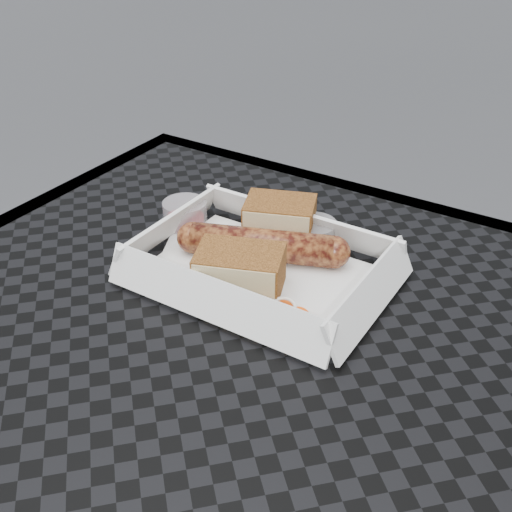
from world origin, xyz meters
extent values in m
cube|color=black|center=(0.00, 0.00, 0.74)|extent=(0.80, 0.80, 0.01)
cube|color=black|center=(0.00, 0.39, 0.73)|extent=(0.80, 0.03, 0.03)
cylinder|color=black|center=(-0.35, 0.35, 0.36)|extent=(0.03, 0.03, 0.73)
cube|color=white|center=(-0.07, 0.15, 0.75)|extent=(0.22, 0.15, 0.00)
cylinder|color=brown|center=(-0.08, 0.17, 0.77)|extent=(0.15, 0.08, 0.03)
sphere|color=brown|center=(-0.01, 0.20, 0.77)|extent=(0.03, 0.03, 0.03)
sphere|color=brown|center=(-0.15, 0.15, 0.77)|extent=(0.03, 0.03, 0.03)
cube|color=brown|center=(-0.09, 0.22, 0.77)|extent=(0.09, 0.08, 0.05)
cube|color=brown|center=(-0.07, 0.12, 0.77)|extent=(0.10, 0.08, 0.04)
cylinder|color=#FA510A|center=(-0.02, 0.10, 0.75)|extent=(0.02, 0.02, 0.00)
torus|color=white|center=(-0.01, 0.09, 0.75)|extent=(0.02, 0.02, 0.00)
cube|color=#B2D17F|center=(0.00, 0.10, 0.75)|extent=(0.02, 0.02, 0.00)
cube|color=white|center=(-0.12, 0.14, 0.75)|extent=(0.16, 0.16, 0.00)
cylinder|color=maroon|center=(-0.20, 0.19, 0.76)|extent=(0.05, 0.05, 0.03)
cylinder|color=silver|center=(-0.05, 0.23, 0.76)|extent=(0.05, 0.05, 0.03)
camera|label=1|loc=(0.21, -0.31, 1.11)|focal=45.00mm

